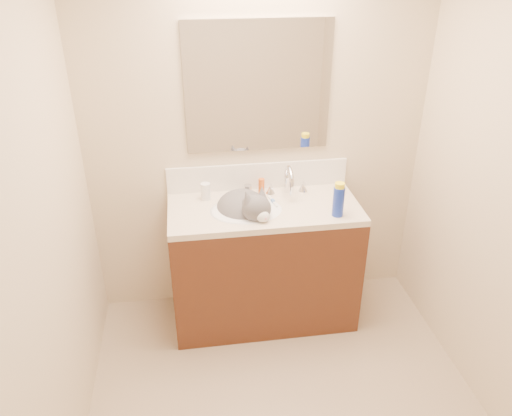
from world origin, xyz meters
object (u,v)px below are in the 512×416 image
object	(u,v)px
amber_bottle	(261,186)
spray_can	(338,202)
vanity_cabinet	(264,266)
cat	(245,210)
faucet	(288,183)
silver_jar	(248,189)
pill_bottle	(206,191)
basin	(246,220)

from	to	relation	value
amber_bottle	spray_can	size ratio (longest dim) A/B	0.54
vanity_cabinet	cat	size ratio (longest dim) A/B	2.37
cat	amber_bottle	size ratio (longest dim) A/B	5.00
faucet	silver_jar	bearing A→B (deg)	166.71
pill_bottle	amber_bottle	xyz separation A→B (m)	(0.37, 0.04, -0.00)
vanity_cabinet	silver_jar	xyz separation A→B (m)	(-0.08, 0.20, 0.48)
vanity_cabinet	pill_bottle	bearing A→B (deg)	156.44
cat	faucet	bearing A→B (deg)	1.43
cat	basin	bearing A→B (deg)	-112.54
amber_bottle	spray_can	world-z (taller)	spray_can
faucet	pill_bottle	size ratio (longest dim) A/B	2.54
spray_can	vanity_cabinet	bearing A→B (deg)	157.09
pill_bottle	amber_bottle	bearing A→B (deg)	5.46
vanity_cabinet	cat	bearing A→B (deg)	-179.23
vanity_cabinet	cat	distance (m)	0.45
pill_bottle	amber_bottle	size ratio (longest dim) A/B	1.09
vanity_cabinet	pill_bottle	xyz separation A→B (m)	(-0.36, 0.15, 0.51)
faucet	pill_bottle	xyz separation A→B (m)	(-0.54, 0.02, -0.03)
vanity_cabinet	cat	world-z (taller)	cat
vanity_cabinet	spray_can	distance (m)	0.71
vanity_cabinet	faucet	xyz separation A→B (m)	(0.18, 0.14, 0.54)
vanity_cabinet	amber_bottle	size ratio (longest dim) A/B	11.86
cat	silver_jar	xyz separation A→B (m)	(0.04, 0.20, 0.05)
faucet	silver_jar	world-z (taller)	faucet
vanity_cabinet	spray_can	xyz separation A→B (m)	(0.42, -0.18, 0.54)
silver_jar	pill_bottle	bearing A→B (deg)	-171.21
basin	spray_can	distance (m)	0.58
basin	silver_jar	size ratio (longest dim) A/B	7.61
basin	spray_can	size ratio (longest dim) A/B	2.42
faucet	amber_bottle	bearing A→B (deg)	162.54
pill_bottle	spray_can	size ratio (longest dim) A/B	0.59
faucet	cat	size ratio (longest dim) A/B	0.55
vanity_cabinet	faucet	distance (m)	0.58
basin	pill_bottle	bearing A→B (deg)	141.84
vanity_cabinet	silver_jar	distance (m)	0.52
basin	pill_bottle	size ratio (longest dim) A/B	4.08
pill_bottle	cat	bearing A→B (deg)	-33.68
basin	silver_jar	bearing A→B (deg)	79.41
vanity_cabinet	pill_bottle	distance (m)	0.64
cat	pill_bottle	world-z (taller)	cat
amber_bottle	cat	bearing A→B (deg)	-124.59
faucet	basin	bearing A→B (deg)	-150.88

